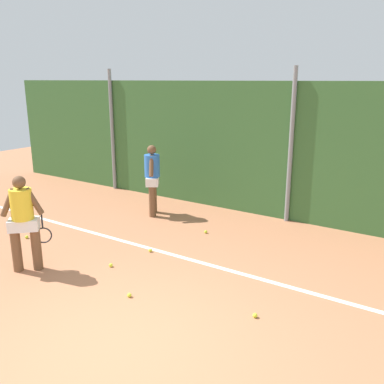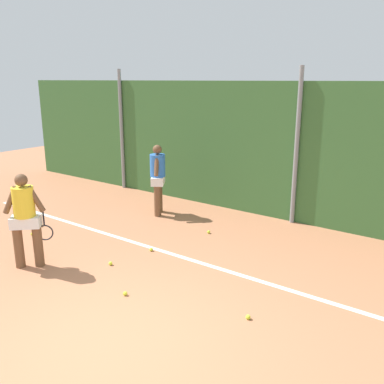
{
  "view_description": "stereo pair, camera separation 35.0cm",
  "coord_description": "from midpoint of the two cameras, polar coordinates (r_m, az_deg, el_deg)",
  "views": [
    {
      "loc": [
        3.12,
        -3.13,
        3.15
      ],
      "look_at": [
        -0.7,
        2.72,
        1.24
      ],
      "focal_mm": 38.71,
      "sensor_mm": 36.0,
      "label": 1
    },
    {
      "loc": [
        3.41,
        -2.93,
        3.15
      ],
      "look_at": [
        -0.7,
        2.72,
        1.24
      ],
      "focal_mm": 38.71,
      "sensor_mm": 36.0,
      "label": 2
    }
  ],
  "objects": [
    {
      "name": "ground_plane",
      "position": [
        6.56,
        1.3,
        -13.45
      ],
      "size": [
        28.54,
        28.54,
        0.0
      ],
      "primitive_type": "plane",
      "color": "#B2704C"
    },
    {
      "name": "hedge_fence_backdrop",
      "position": [
        9.54,
        15.58,
        5.12
      ],
      "size": [
        18.55,
        0.25,
        3.12
      ],
      "primitive_type": "cube",
      "color": "#386633",
      "rests_on": "ground_plane"
    },
    {
      "name": "fence_post_left",
      "position": [
        12.29,
        -8.87,
        8.4
      ],
      "size": [
        0.1,
        0.1,
        3.43
      ],
      "primitive_type": "cylinder",
      "color": "gray",
      "rests_on": "ground_plane"
    },
    {
      "name": "fence_post_center",
      "position": [
        9.36,
        15.27,
        5.92
      ],
      "size": [
        0.1,
        0.1,
        3.43
      ],
      "primitive_type": "cylinder",
      "color": "gray",
      "rests_on": "ground_plane"
    },
    {
      "name": "court_baseline_paint",
      "position": [
        7.24,
        5.5,
        -10.56
      ],
      "size": [
        13.55,
        0.1,
        0.01
      ],
      "primitive_type": "cube",
      "color": "white",
      "rests_on": "ground_plane"
    },
    {
      "name": "player_foreground_near",
      "position": [
        7.47,
        -20.75,
        -3.11
      ],
      "size": [
        0.55,
        0.61,
        1.65
      ],
      "rotation": [
        0.0,
        0.0,
        0.77
      ],
      "color": "brown",
      "rests_on": "ground_plane"
    },
    {
      "name": "player_backcourt_far",
      "position": [
        9.81,
        -3.71,
        2.24
      ],
      "size": [
        0.51,
        0.6,
        1.68
      ],
      "rotation": [
        0.0,
        0.0,
        5.31
      ],
      "color": "brown",
      "rests_on": "ground_plane"
    },
    {
      "name": "tennis_ball_0",
      "position": [
        9.69,
        -19.14,
        -4.37
      ],
      "size": [
        0.07,
        0.07,
        0.07
      ],
      "primitive_type": "sphere",
      "color": "#CCDB33",
      "rests_on": "ground_plane"
    },
    {
      "name": "tennis_ball_1",
      "position": [
        7.45,
        -9.83,
        -9.68
      ],
      "size": [
        0.07,
        0.07,
        0.07
      ],
      "primitive_type": "sphere",
      "color": "#CCDB33",
      "rests_on": "ground_plane"
    },
    {
      "name": "tennis_ball_3",
      "position": [
        9.22,
        -20.14,
        -5.46
      ],
      "size": [
        0.07,
        0.07,
        0.07
      ],
      "primitive_type": "sphere",
      "color": "#CCDB33",
      "rests_on": "ground_plane"
    },
    {
      "name": "tennis_ball_5",
      "position": [
        7.93,
        -4.38,
        -7.91
      ],
      "size": [
        0.07,
        0.07,
        0.07
      ],
      "primitive_type": "sphere",
      "color": "#CCDB33",
      "rests_on": "ground_plane"
    },
    {
      "name": "tennis_ball_6",
      "position": [
        8.79,
        3.46,
        -5.53
      ],
      "size": [
        0.07,
        0.07,
        0.07
      ],
      "primitive_type": "sphere",
      "color": "#CCDB33",
      "rests_on": "ground_plane"
    },
    {
      "name": "tennis_ball_8",
      "position": [
        5.93,
        9.49,
        -16.65
      ],
      "size": [
        0.07,
        0.07,
        0.07
      ],
      "primitive_type": "sphere",
      "color": "#CCDB33",
      "rests_on": "ground_plane"
    },
    {
      "name": "tennis_ball_9",
      "position": [
        6.46,
        -7.62,
        -13.71
      ],
      "size": [
        0.07,
        0.07,
        0.07
      ],
      "primitive_type": "sphere",
      "color": "#CCDB33",
      "rests_on": "ground_plane"
    }
  ]
}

